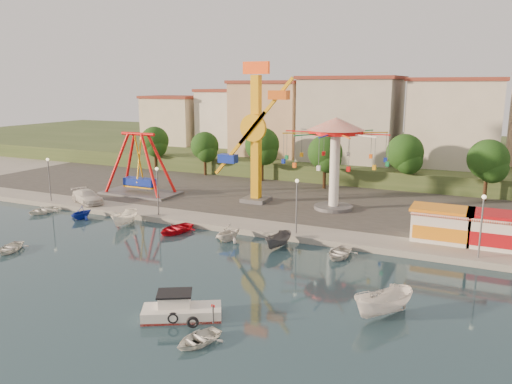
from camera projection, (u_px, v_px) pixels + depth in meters
The scene contains 36 objects.
ground at pixel (144, 271), 39.68m from camera, with size 200.00×200.00×0.00m, color #122934.
quay_deck at pixel (348, 161), 94.44m from camera, with size 200.00×100.00×0.60m, color #9E998E.
asphalt_pad at pixel (285, 192), 66.08m from camera, with size 90.00×28.00×0.01m, color #4C4944.
hill_terrace at pixel (355, 152), 98.61m from camera, with size 200.00×60.00×3.00m, color #384C26.
pirate_ship_ride at pixel (139, 165), 63.94m from camera, with size 10.00×5.00×8.00m.
kamikaze_tower at pixel (258, 137), 58.48m from camera, with size 6.82×3.10×16.50m.
wave_swinger at pixel (335, 143), 55.36m from camera, with size 11.60×11.60×10.40m.
booth_left at pixel (441, 224), 45.18m from camera, with size 5.40×3.78×3.08m.
booth_mid at pixel (500, 230), 43.19m from camera, with size 5.40×3.78×3.08m.
lamp_post_0 at pixel (50, 181), 60.52m from camera, with size 0.14×0.14×5.00m, color #59595E.
lamp_post_1 at pixel (158, 193), 53.85m from camera, with size 0.14×0.14×5.00m, color #59595E.
lamp_post_2 at pixel (297, 208), 47.19m from camera, with size 0.14×0.14×5.00m, color #59595E.
lamp_post_3 at pixel (481, 228), 40.52m from camera, with size 0.14×0.14×5.00m, color #59595E.
tree_0 at pixel (155, 141), 82.05m from camera, with size 4.60×4.60×7.19m.
tree_1 at pixel (205, 146), 77.29m from camera, with size 4.35×4.35×6.80m.
tree_2 at pixel (262, 145), 72.59m from camera, with size 5.02×5.02×7.85m.
tree_3 at pixel (325, 152), 67.23m from camera, with size 4.68×4.68×7.32m.
tree_4 at pixel (405, 153), 65.67m from camera, with size 4.86×4.86×7.60m.
tree_5 at pixel (488, 159), 59.90m from camera, with size 4.83×4.83×7.54m.
building_0 at pixel (151, 115), 92.43m from camera, with size 9.26×9.53×11.87m, color beige.
building_1 at pixel (222, 124), 92.46m from camera, with size 12.33×9.01×8.63m, color silver.
building_2 at pixel (289, 119), 87.22m from camera, with size 11.95×9.28×11.23m, color tan.
building_3 at pixel (363, 129), 78.90m from camera, with size 12.59×10.50×9.20m, color beige.
building_4 at pixel (455, 131), 76.29m from camera, with size 10.75×9.23×9.24m, color beige.
cabin_motorboat at pixel (180, 311), 31.62m from camera, with size 5.24×4.09×1.74m.
rowboat_a at pixel (10, 248), 44.24m from camera, with size 2.34×3.28×0.68m, color silver.
rowboat_b at pixel (198, 339), 28.46m from camera, with size 2.15×3.01×0.62m, color white.
skiff at pixel (384, 304), 31.65m from camera, with size 1.77×4.70×1.82m, color white.
van at pixel (87, 197), 59.73m from camera, with size 2.19×5.38×1.56m, color silver.
moored_boat_0 at pixel (42, 210), 57.42m from camera, with size 2.53×3.54×0.73m, color white.
moored_boat_1 at pixel (81, 212), 54.88m from camera, with size 2.42×2.81×1.48m, color #1227A5.
moored_boat_2 at pixel (125, 218), 52.35m from camera, with size 1.52×4.04×1.56m, color white.
moored_boat_3 at pixel (175, 229), 49.79m from camera, with size 2.95×4.12×0.85m, color red.
moored_boat_4 at pixel (228, 232), 47.20m from camera, with size 2.70×3.13×1.65m, color silver.
moored_boat_5 at pixel (278, 241), 45.08m from camera, with size 1.38×3.68×1.42m, color #545358.
moored_boat_6 at pixel (339, 253), 42.78m from camera, with size 2.60×3.65×0.76m, color silver.
Camera 1 is at (24.05, -30.08, 14.52)m, focal length 35.00 mm.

